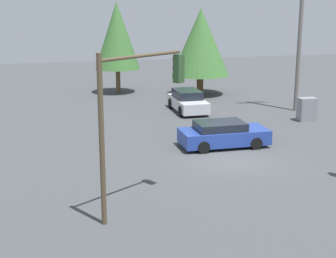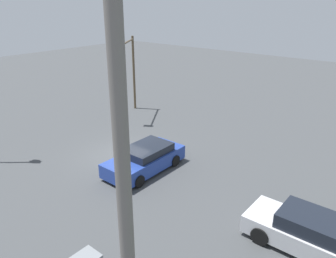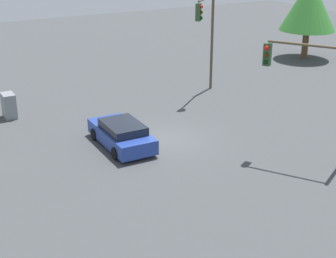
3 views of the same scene
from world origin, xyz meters
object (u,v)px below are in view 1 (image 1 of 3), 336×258
traffic_signal_cross (136,102)px  electrical_cabinet (307,109)px  sedan_silver (188,101)px  sedan_blue (223,134)px

traffic_signal_cross → electrical_cabinet: 17.20m
sedan_silver → traffic_signal_cross: size_ratio=0.73×
sedan_blue → sedan_silver: size_ratio=1.06×
traffic_signal_cross → electrical_cabinet: size_ratio=4.01×
traffic_signal_cross → electrical_cabinet: traffic_signal_cross is taller
sedan_silver → electrical_cabinet: bearing=145.3°
sedan_blue → electrical_cabinet: (7.00, 4.06, 0.08)m
sedan_blue → sedan_silver: (0.60, 8.49, 0.04)m
sedan_blue → electrical_cabinet: electrical_cabinet is taller
electrical_cabinet → sedan_silver: bearing=145.3°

